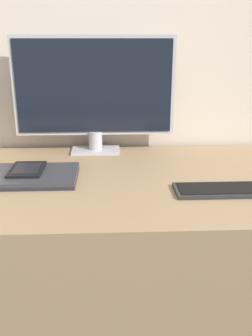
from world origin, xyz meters
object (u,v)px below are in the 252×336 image
object	(u,v)px
ereader	(27,169)
keyboard	(227,190)
monitor	(94,92)
laptop	(33,176)

from	to	relation	value
ereader	keyboard	bearing A→B (deg)	-13.87
keyboard	ereader	size ratio (longest dim) A/B	2.06
keyboard	ereader	world-z (taller)	ereader
monitor	keyboard	bearing A→B (deg)	-47.44
laptop	ereader	world-z (taller)	ereader
keyboard	laptop	distance (m)	0.64
keyboard	laptop	world-z (taller)	laptop
monitor	keyboard	world-z (taller)	monitor
laptop	ereader	bearing A→B (deg)	138.90
keyboard	laptop	xyz separation A→B (m)	(-0.63, 0.14, 0.01)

